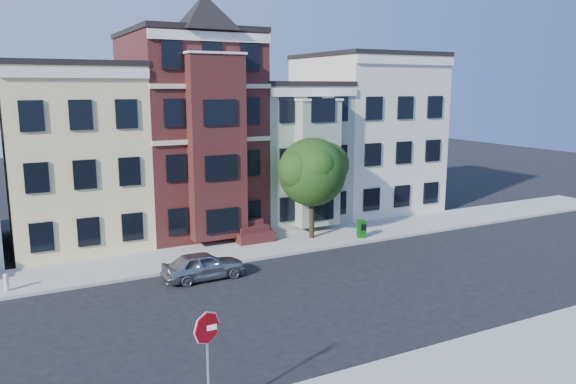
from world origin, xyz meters
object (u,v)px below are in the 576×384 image
street_tree (312,177)px  stop_sign (208,357)px  parked_car (204,265)px  newspaper_box (362,229)px  fire_hydrant (6,284)px

street_tree → stop_sign: (-11.68, -14.46, -1.99)m
parked_car → newspaper_box: (10.61, 2.19, -0.00)m
fire_hydrant → stop_sign: size_ratio=0.19×
parked_car → newspaper_box: 10.84m
parked_car → stop_sign: (-3.70, -10.91, 1.16)m
parked_car → stop_sign: bearing=160.6°
newspaper_box → stop_sign: bearing=-125.0°
parked_car → fire_hydrant: bearing=74.7°
newspaper_box → fire_hydrant: newspaper_box is taller
parked_car → stop_sign: stop_sign is taller
newspaper_box → stop_sign: (-14.31, -13.10, 1.16)m
parked_car → fire_hydrant: parked_car is taller
newspaper_box → street_tree: bearing=165.2°
newspaper_box → fire_hydrant: (-18.94, -0.01, -0.20)m
street_tree → newspaper_box: 4.33m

